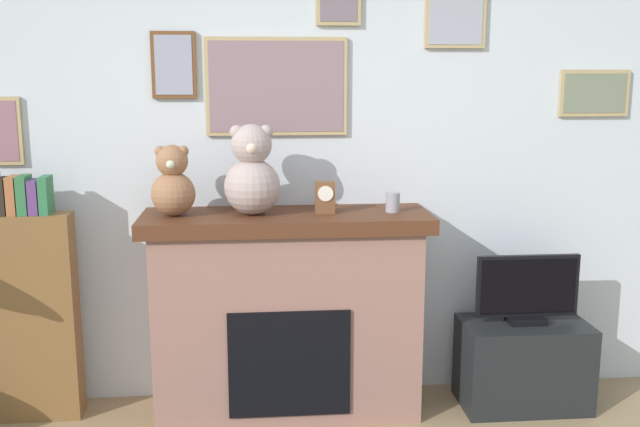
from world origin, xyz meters
TOP-DOWN VIEW (x-y plane):
  - back_wall at (-0.00, 2.00)m, footprint 5.20×0.15m
  - fireplace at (-0.16, 1.70)m, footprint 1.53×0.53m
  - bookshelf at (-1.53, 1.74)m, footprint 0.48×0.16m
  - tv_stand at (1.17, 1.64)m, footprint 0.70×0.40m
  - television at (1.17, 1.64)m, footprint 0.57×0.14m
  - candle_jar at (0.41, 1.68)m, footprint 0.08×0.08m
  - mantel_clock at (0.05, 1.68)m, footprint 0.10×0.08m
  - teddy_bear_tan at (-0.74, 1.68)m, footprint 0.23×0.23m
  - teddy_bear_brown at (-0.33, 1.68)m, footprint 0.29×0.29m

SIDE VIEW (x-z plane):
  - tv_stand at x=1.17m, z-range 0.00..0.49m
  - fireplace at x=-0.16m, z-range 0.01..1.13m
  - bookshelf at x=-1.53m, z-range -0.05..1.30m
  - television at x=1.17m, z-range 0.48..0.87m
  - candle_jar at x=0.41m, z-range 1.12..1.23m
  - mantel_clock at x=0.05m, z-range 1.12..1.29m
  - teddy_bear_tan at x=-0.74m, z-range 1.10..1.47m
  - back_wall at x=0.00m, z-range 0.01..2.61m
  - teddy_bear_brown at x=-0.33m, z-range 1.10..1.57m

